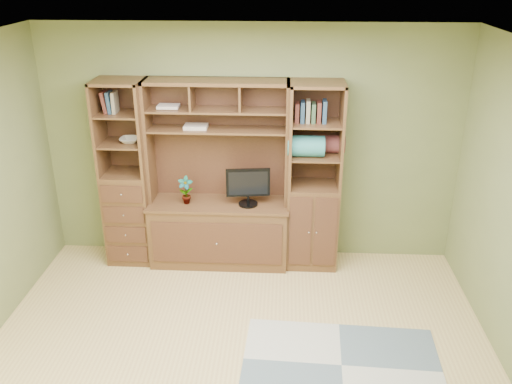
# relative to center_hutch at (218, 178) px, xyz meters

# --- Properties ---
(room) EXTENTS (4.60, 4.10, 2.64)m
(room) POSITION_rel_center_hutch_xyz_m (0.34, -1.73, 0.28)
(room) COLOR tan
(room) RESTS_ON ground
(center_hutch) EXTENTS (1.54, 0.53, 2.05)m
(center_hutch) POSITION_rel_center_hutch_xyz_m (0.00, 0.00, 0.00)
(center_hutch) COLOR #55351D
(center_hutch) RESTS_ON ground
(left_tower) EXTENTS (0.50, 0.45, 2.05)m
(left_tower) POSITION_rel_center_hutch_xyz_m (-1.00, 0.04, 0.00)
(left_tower) COLOR #55351D
(left_tower) RESTS_ON ground
(right_tower) EXTENTS (0.55, 0.45, 2.05)m
(right_tower) POSITION_rel_center_hutch_xyz_m (1.02, 0.04, 0.00)
(right_tower) COLOR #55351D
(right_tower) RESTS_ON ground
(rug) EXTENTS (1.73, 1.20, 0.01)m
(rug) POSITION_rel_center_hutch_xyz_m (1.23, -1.67, -1.02)
(rug) COLOR gray
(rug) RESTS_ON ground
(monitor) EXTENTS (0.49, 0.27, 0.57)m
(monitor) POSITION_rel_center_hutch_xyz_m (0.33, -0.03, -0.01)
(monitor) COLOR black
(monitor) RESTS_ON center_hutch
(orchid) EXTENTS (0.16, 0.11, 0.31)m
(orchid) POSITION_rel_center_hutch_xyz_m (-0.35, -0.03, -0.14)
(orchid) COLOR #B3553C
(orchid) RESTS_ON center_hutch
(magazines) EXTENTS (0.24, 0.18, 0.04)m
(magazines) POSITION_rel_center_hutch_xyz_m (-0.22, 0.09, 0.53)
(magazines) COLOR beige
(magazines) RESTS_ON center_hutch
(bowl) EXTENTS (0.21, 0.21, 0.05)m
(bowl) POSITION_rel_center_hutch_xyz_m (-0.92, 0.04, 0.39)
(bowl) COLOR beige
(bowl) RESTS_ON left_tower
(blanket_teal) EXTENTS (0.38, 0.22, 0.22)m
(blanket_teal) POSITION_rel_center_hutch_xyz_m (0.93, -0.01, 0.37)
(blanket_teal) COLOR teal
(blanket_teal) RESTS_ON right_tower
(blanket_red) EXTENTS (0.34, 0.19, 0.19)m
(blanket_red) POSITION_rel_center_hutch_xyz_m (1.17, 0.12, 0.36)
(blanket_red) COLOR brown
(blanket_red) RESTS_ON right_tower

